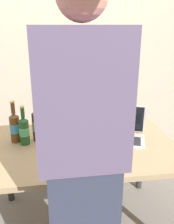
{
  "coord_description": "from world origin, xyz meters",
  "views": [
    {
      "loc": [
        -0.2,
        -1.59,
        1.57
      ],
      "look_at": [
        0.04,
        0.0,
        0.99
      ],
      "focal_mm": 38.99,
      "sensor_mm": 36.0,
      "label": 1
    }
  ],
  "objects_px": {
    "laptop": "(122,131)",
    "beer_bottle_green": "(15,127)",
    "person_figure": "(83,171)",
    "beer_bottle_dark": "(37,125)",
    "beer_bottle_brown": "(24,130)"
  },
  "relations": [
    {
      "from": "laptop",
      "to": "beer_bottle_green",
      "type": "xyz_separation_m",
      "value": [
        -0.8,
        0.05,
        0.06
      ]
    },
    {
      "from": "beer_bottle_brown",
      "to": "person_figure",
      "type": "xyz_separation_m",
      "value": [
        0.34,
        -0.69,
        0.07
      ]
    },
    {
      "from": "laptop",
      "to": "beer_bottle_brown",
      "type": "relative_size",
      "value": 1.45
    },
    {
      "from": "laptop",
      "to": "beer_bottle_green",
      "type": "relative_size",
      "value": 1.34
    },
    {
      "from": "laptop",
      "to": "person_figure",
      "type": "height_order",
      "value": "person_figure"
    },
    {
      "from": "beer_bottle_green",
      "to": "laptop",
      "type": "bearing_deg",
      "value": -3.45
    },
    {
      "from": "laptop",
      "to": "beer_bottle_brown",
      "type": "height_order",
      "value": "beer_bottle_brown"
    },
    {
      "from": "beer_bottle_green",
      "to": "beer_bottle_dark",
      "type": "bearing_deg",
      "value": 0.29
    },
    {
      "from": "laptop",
      "to": "person_figure",
      "type": "xyz_separation_m",
      "value": [
        -0.39,
        -0.69,
        0.12
      ]
    },
    {
      "from": "beer_bottle_green",
      "to": "beer_bottle_dark",
      "type": "xyz_separation_m",
      "value": [
        0.16,
        0.0,
        0.01
      ]
    },
    {
      "from": "beer_bottle_dark",
      "to": "person_figure",
      "type": "relative_size",
      "value": 0.18
    },
    {
      "from": "beer_bottle_green",
      "to": "beer_bottle_dark",
      "type": "distance_m",
      "value": 0.16
    },
    {
      "from": "beer_bottle_green",
      "to": "person_figure",
      "type": "relative_size",
      "value": 0.18
    },
    {
      "from": "beer_bottle_dark",
      "to": "beer_bottle_green",
      "type": "bearing_deg",
      "value": -179.71
    },
    {
      "from": "beer_bottle_green",
      "to": "person_figure",
      "type": "bearing_deg",
      "value": -60.98
    }
  ]
}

